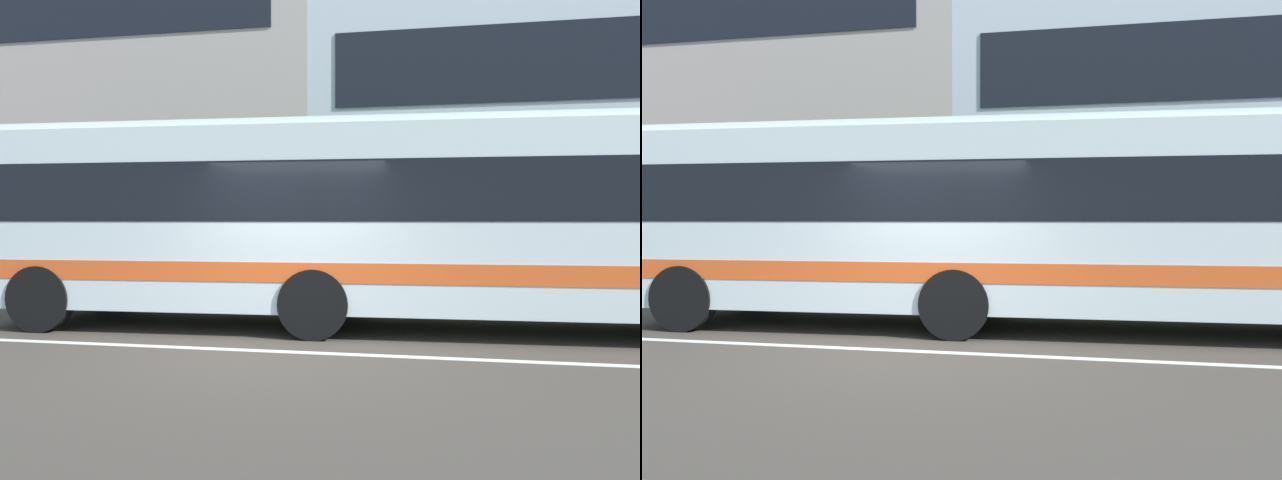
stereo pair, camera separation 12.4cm
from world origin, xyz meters
The scene contains 6 objects.
ground_plane centered at (0.00, 0.00, 0.00)m, with size 160.00×160.00×0.00m, color #463E36.
lane_centre_line centered at (0.00, 0.00, 0.00)m, with size 60.00×0.16×0.01m, color silver.
hedge_row_far centered at (-0.01, 5.39, 0.38)m, with size 12.72×1.10×0.77m, color #3C6824.
apartment_block_left centered at (-13.43, 13.19, 6.99)m, with size 23.87×9.77×13.99m.
apartment_block_right centered at (7.81, 13.19, 4.73)m, with size 18.59×9.77×9.47m.
transit_bus centered at (0.94, 2.07, 1.74)m, with size 11.96×2.99×3.16m.
Camera 1 is at (2.09, -7.88, 1.69)m, focal length 35.92 mm.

